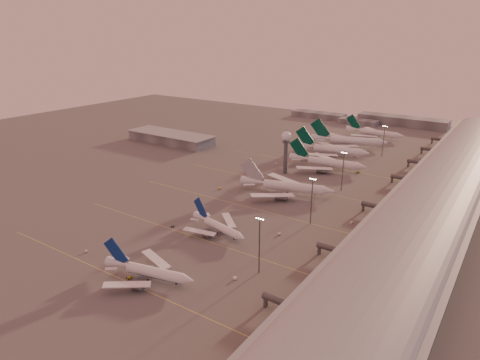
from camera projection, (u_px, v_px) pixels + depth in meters
The scene contains 27 objects.
ground at pixel (156, 236), 205.51m from camera, with size 700.00×700.00×0.00m, color #5A5757.
taxiway_markings at pixel (269, 212), 233.38m from camera, with size 180.00×185.25×0.02m.
terminal at pixel (445, 193), 230.92m from camera, with size 57.00×362.00×23.04m.
hangar at pixel (171, 138), 377.03m from camera, with size 82.00×27.00×8.50m.
radar_tower at pixel (286, 144), 289.71m from camera, with size 6.40×6.40×31.10m.
mast_a at pixel (259, 242), 170.26m from camera, with size 3.60×0.56×25.00m.
mast_b at pixel (312, 199), 214.82m from camera, with size 3.60×0.56×25.00m.
mast_c at pixel (343, 169), 260.44m from camera, with size 3.60×0.56×25.00m.
mast_d at pixel (384, 139), 331.82m from camera, with size 3.60×0.56×25.00m.
distant_horizon at pixel (375, 119), 456.88m from camera, with size 165.00×37.50×9.00m.
narrowbody_near at pixel (149, 273), 168.61m from camera, with size 39.79×31.41×15.76m.
narrowbody_mid at pixel (218, 228), 207.91m from camera, with size 36.72×28.99×14.53m.
widebody_white at pixel (287, 188), 257.75m from camera, with size 56.84×44.96×20.44m.
greentail_a at pixel (327, 164), 304.56m from camera, with size 56.47×45.35×20.56m.
greentail_b at pixel (332, 151), 336.61m from camera, with size 59.18×47.47×21.58m.
greentail_c at pixel (349, 142), 362.08m from camera, with size 61.94×49.15×23.49m.
greentail_d at pixel (374, 134), 394.15m from camera, with size 54.41×43.94×19.76m.
gsv_truck_a at pixel (87, 250), 190.28m from camera, with size 5.17×3.11×1.96m.
gsv_tug_near at pixel (129, 278), 170.05m from camera, with size 2.67×3.92×1.04m.
gsv_catering_a at pixel (235, 275), 169.02m from camera, with size 5.70×3.13×4.46m.
gsv_tug_mid at pixel (173, 226), 215.11m from camera, with size 3.52×3.75×0.92m.
gsv_truck_b at pixel (280, 233), 206.53m from camera, with size 5.53×3.51×2.10m.
gsv_truck_c at pixel (221, 187), 265.95m from camera, with size 6.62×3.93×2.52m.
gsv_catering_b at pixel (352, 220), 218.39m from camera, with size 5.32×2.62×4.32m.
gsv_tug_far at pixel (280, 179), 284.50m from camera, with size 3.68×3.72×0.94m.
gsv_truck_d at pixel (276, 163), 316.47m from camera, with size 3.01×5.84×2.25m.
gsv_tug_hangar at pixel (358, 172), 297.36m from camera, with size 4.30×3.00×1.13m.
Camera 1 is at (137.16, -130.55, 93.49)m, focal length 32.00 mm.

